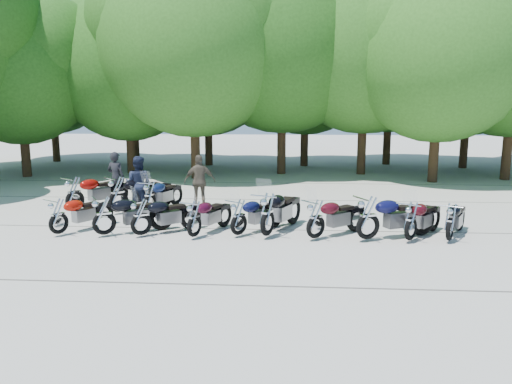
# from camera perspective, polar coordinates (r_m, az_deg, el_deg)

# --- Properties ---
(ground) EXTENTS (90.00, 90.00, 0.00)m
(ground) POSITION_cam_1_polar(r_m,az_deg,el_deg) (13.00, -0.44, -5.95)
(ground) COLOR #A3A093
(ground) RESTS_ON ground
(tree_1) EXTENTS (6.97, 6.97, 8.55)m
(tree_1) POSITION_cam_1_polar(r_m,az_deg,el_deg) (27.05, -25.47, 12.29)
(tree_1) COLOR #3A2614
(tree_1) RESTS_ON ground
(tree_2) EXTENTS (7.31, 7.31, 8.97)m
(tree_2) POSITION_cam_1_polar(r_m,az_deg,el_deg) (26.64, -14.50, 13.52)
(tree_2) COLOR #3A2614
(tree_2) RESTS_ON ground
(tree_3) EXTENTS (8.70, 8.70, 10.67)m
(tree_3) POSITION_cam_1_polar(r_m,az_deg,el_deg) (24.27, -7.20, 16.51)
(tree_3) COLOR #3A2614
(tree_3) RESTS_ON ground
(tree_4) EXTENTS (9.13, 9.13, 11.20)m
(tree_4) POSITION_cam_1_polar(r_m,az_deg,el_deg) (25.73, 3.04, 16.91)
(tree_4) COLOR #3A2614
(tree_4) RESTS_ON ground
(tree_5) EXTENTS (9.04, 9.04, 11.10)m
(tree_5) POSITION_cam_1_polar(r_m,az_deg,el_deg) (26.09, 12.42, 16.46)
(tree_5) COLOR #3A2614
(tree_5) RESTS_ON ground
(tree_6) EXTENTS (8.00, 8.00, 9.82)m
(tree_6) POSITION_cam_1_polar(r_m,az_deg,el_deg) (24.30, 20.31, 14.76)
(tree_6) COLOR #3A2614
(tree_6) RESTS_ON ground
(tree_9) EXTENTS (7.59, 7.59, 9.32)m
(tree_9) POSITION_cam_1_polar(r_m,az_deg,el_deg) (33.40, -22.43, 12.70)
(tree_9) COLOR #3A2614
(tree_9) RESTS_ON ground
(tree_10) EXTENTS (7.78, 7.78, 9.55)m
(tree_10) POSITION_cam_1_polar(r_m,az_deg,el_deg) (30.91, -13.96, 13.68)
(tree_10) COLOR #3A2614
(tree_10) RESTS_ON ground
(tree_11) EXTENTS (7.56, 7.56, 9.28)m
(tree_11) POSITION_cam_1_polar(r_m,az_deg,el_deg) (29.32, -5.57, 13.81)
(tree_11) COLOR #3A2614
(tree_11) RESTS_ON ground
(tree_12) EXTENTS (7.88, 7.88, 9.67)m
(tree_12) POSITION_cam_1_polar(r_m,az_deg,el_deg) (29.02, 5.70, 14.30)
(tree_12) COLOR #3A2614
(tree_12) RESTS_ON ground
(tree_13) EXTENTS (8.31, 8.31, 10.20)m
(tree_13) POSITION_cam_1_polar(r_m,az_deg,el_deg) (30.58, 15.14, 14.38)
(tree_13) COLOR #3A2614
(tree_13) RESTS_ON ground
(tree_14) EXTENTS (8.02, 8.02, 9.84)m
(tree_14) POSITION_cam_1_polar(r_m,az_deg,el_deg) (30.25, 23.29, 13.57)
(tree_14) COLOR #3A2614
(tree_14) RESTS_ON ground
(motorcycle_0) EXTENTS (1.61, 2.11, 1.17)m
(motorcycle_0) POSITION_cam_1_polar(r_m,az_deg,el_deg) (14.66, -21.68, -2.46)
(motorcycle_0) COLOR #951005
(motorcycle_0) RESTS_ON ground
(motorcycle_1) EXTENTS (2.26, 1.76, 1.26)m
(motorcycle_1) POSITION_cam_1_polar(r_m,az_deg,el_deg) (14.12, -17.01, -2.45)
(motorcycle_1) COLOR black
(motorcycle_1) RESTS_ON ground
(motorcycle_2) EXTENTS (2.05, 1.82, 1.19)m
(motorcycle_2) POSITION_cam_1_polar(r_m,az_deg,el_deg) (13.85, -13.01, -2.67)
(motorcycle_2) COLOR black
(motorcycle_2) RESTS_ON ground
(motorcycle_3) EXTENTS (1.45, 2.13, 1.16)m
(motorcycle_3) POSITION_cam_1_polar(r_m,az_deg,el_deg) (13.44, -7.09, -2.93)
(motorcycle_3) COLOR #320619
(motorcycle_3) RESTS_ON ground
(motorcycle_4) EXTENTS (1.80, 2.01, 1.17)m
(motorcycle_4) POSITION_cam_1_polar(r_m,az_deg,el_deg) (13.53, -1.98, -2.75)
(motorcycle_4) COLOR black
(motorcycle_4) RESTS_ON ground
(motorcycle_5) EXTENTS (1.67, 2.56, 1.39)m
(motorcycle_5) POSITION_cam_1_polar(r_m,az_deg,el_deg) (13.38, 1.31, -2.41)
(motorcycle_5) COLOR black
(motorcycle_5) RESTS_ON ground
(motorcycle_6) EXTENTS (2.09, 1.93, 1.24)m
(motorcycle_6) POSITION_cam_1_polar(r_m,az_deg,el_deg) (13.26, 6.85, -2.93)
(motorcycle_6) COLOR #3B0811
(motorcycle_6) RESTS_ON ground
(motorcycle_7) EXTENTS (2.51, 1.72, 1.38)m
(motorcycle_7) POSITION_cam_1_polar(r_m,az_deg,el_deg) (13.35, 12.71, -2.73)
(motorcycle_7) COLOR black
(motorcycle_7) RESTS_ON ground
(motorcycle_8) EXTENTS (1.82, 2.12, 1.22)m
(motorcycle_8) POSITION_cam_1_polar(r_m,az_deg,el_deg) (13.59, 17.31, -3.05)
(motorcycle_8) COLOR #3C080F
(motorcycle_8) RESTS_ON ground
(motorcycle_9) EXTENTS (1.52, 2.12, 1.17)m
(motorcycle_9) POSITION_cam_1_polar(r_m,az_deg,el_deg) (13.94, 21.34, -3.08)
(motorcycle_9) COLOR black
(motorcycle_9) RESTS_ON ground
(motorcycle_10) EXTENTS (1.98, 2.36, 1.35)m
(motorcycle_10) POSITION_cam_1_polar(r_m,az_deg,el_deg) (17.58, -20.04, -0.07)
(motorcycle_10) COLOR #7D0804
(motorcycle_10) RESTS_ON ground
(motorcycle_11) EXTENTS (2.21, 2.34, 1.40)m
(motorcycle_11) POSITION_cam_1_polar(r_m,az_deg,el_deg) (16.90, -15.49, -0.12)
(motorcycle_11) COLOR black
(motorcycle_11) RESTS_ON ground
(motorcycle_12) EXTENTS (1.36, 2.23, 1.21)m
(motorcycle_12) POSITION_cam_1_polar(r_m,az_deg,el_deg) (16.72, -12.05, -0.41)
(motorcycle_12) COLOR #0D183C
(motorcycle_12) RESTS_ON ground
(rider_0) EXTENTS (0.79, 0.63, 1.89)m
(rider_0) POSITION_cam_1_polar(r_m,az_deg,el_deg) (18.61, -15.70, 1.56)
(rider_0) COLOR black
(rider_0) RESTS_ON ground
(rider_1) EXTENTS (0.96, 0.78, 1.86)m
(rider_1) POSITION_cam_1_polar(r_m,az_deg,el_deg) (17.25, -13.32, 0.95)
(rider_1) COLOR #1A2137
(rider_1) RESTS_ON ground
(rider_2) EXTENTS (1.14, 0.64, 1.85)m
(rider_2) POSITION_cam_1_polar(r_m,az_deg,el_deg) (17.43, -6.44, 1.24)
(rider_2) COLOR #4E4437
(rider_2) RESTS_ON ground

